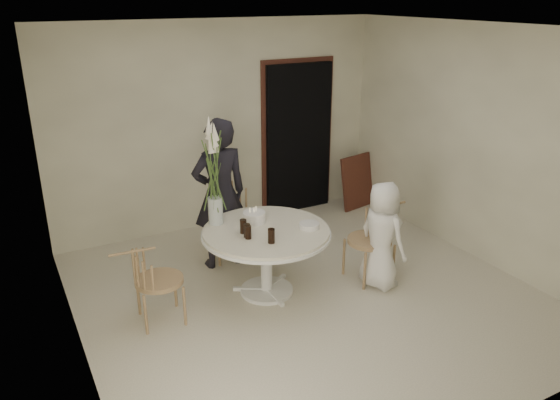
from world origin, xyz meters
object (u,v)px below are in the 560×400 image
table (266,239)px  boy (382,236)px  birthday_cake (254,217)px  girl (220,194)px  chair_far (228,207)px  chair_left (147,275)px  flower_vase (214,174)px  chair_right (379,231)px

table → boy: boy is taller
birthday_cake → girl: bearing=102.8°
boy → birthday_cake: (-1.17, 0.67, 0.20)m
chair_far → chair_left: 1.68m
chair_far → chair_left: chair_far is taller
chair_far → boy: boy is taller
flower_vase → birthday_cake: bearing=-23.7°
table → girl: size_ratio=0.76×
table → flower_vase: flower_vase is taller
girl → birthday_cake: size_ratio=7.37×
chair_left → boy: 2.44m
chair_right → chair_far: bearing=-138.1°
girl → boy: bearing=136.9°
chair_far → boy: (1.11, -1.54, 0.01)m
chair_left → girl: 1.40m
flower_vase → table: bearing=-44.7°
chair_right → flower_vase: (-1.65, 0.64, 0.72)m
table → flower_vase: (-0.39, 0.39, 0.65)m
chair_left → table: bearing=-86.7°
chair_right → boy: 0.22m
table → chair_left: bearing=178.9°
chair_far → flower_vase: (-0.43, -0.71, 0.68)m
chair_left → girl: girl is taller
birthday_cake → boy: bearing=-29.8°
flower_vase → girl: bearing=62.6°
chair_far → table: bearing=-84.5°
chair_far → flower_vase: 1.08m
chair_left → boy: (2.39, -0.47, 0.07)m
chair_left → girl: bearing=-49.1°
table → chair_far: size_ratio=1.47×
chair_left → boy: bearing=-96.7°
table → birthday_cake: size_ratio=5.62×
chair_left → birthday_cake: birthday_cake is taller
table → girl: bearing=101.1°
girl → birthday_cake: bearing=104.0°
girl → birthday_cake: girl is taller
table → birthday_cake: (-0.03, 0.23, 0.17)m
chair_right → boy: (-0.11, -0.19, 0.04)m
chair_right → girl: girl is taller
birthday_cake → flower_vase: bearing=156.3°
chair_far → chair_right: (1.22, -1.35, -0.04)m
chair_left → birthday_cake: bearing=-76.1°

